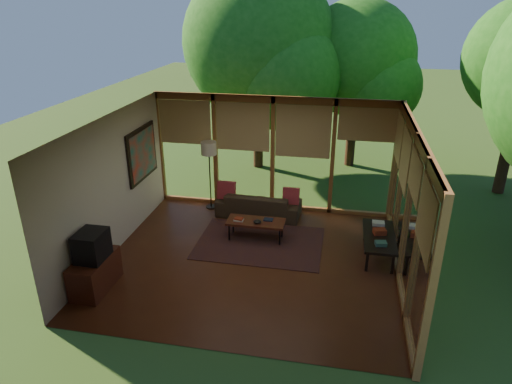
% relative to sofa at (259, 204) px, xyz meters
% --- Properties ---
extents(floor, '(5.50, 5.50, 0.00)m').
position_rel_sofa_xyz_m(floor, '(0.23, -2.00, -0.28)').
color(floor, '#562916').
rests_on(floor, ground).
extents(ceiling, '(5.50, 5.50, 0.00)m').
position_rel_sofa_xyz_m(ceiling, '(0.23, -2.00, 2.42)').
color(ceiling, white).
rests_on(ceiling, ground).
extents(wall_left, '(0.04, 5.00, 2.70)m').
position_rel_sofa_xyz_m(wall_left, '(-2.52, -2.00, 1.07)').
color(wall_left, silver).
rests_on(wall_left, ground).
extents(wall_front, '(5.50, 0.04, 2.70)m').
position_rel_sofa_xyz_m(wall_front, '(0.23, -4.50, 1.07)').
color(wall_front, silver).
rests_on(wall_front, ground).
extents(window_wall_back, '(5.50, 0.12, 2.70)m').
position_rel_sofa_xyz_m(window_wall_back, '(0.23, 0.50, 1.07)').
color(window_wall_back, '#9B6130').
rests_on(window_wall_back, ground).
extents(window_wall_right, '(0.12, 5.00, 2.70)m').
position_rel_sofa_xyz_m(window_wall_right, '(2.98, -2.00, 1.07)').
color(window_wall_right, '#9B6130').
rests_on(window_wall_right, ground).
extents(tree_nw, '(4.18, 4.18, 5.64)m').
position_rel_sofa_xyz_m(tree_nw, '(-0.65, 3.42, 3.27)').
color(tree_nw, '#3B2215').
rests_on(tree_nw, ground).
extents(tree_ne, '(3.23, 3.23, 4.75)m').
position_rel_sofa_xyz_m(tree_ne, '(2.05, 4.09, 2.84)').
color(tree_ne, '#3B2215').
rests_on(tree_ne, ground).
extents(rug, '(2.56, 1.81, 0.01)m').
position_rel_sofa_xyz_m(rug, '(0.27, -1.30, -0.27)').
color(rug, '#6C2F0F').
rests_on(rug, floor).
extents(sofa, '(1.95, 0.84, 0.56)m').
position_rel_sofa_xyz_m(sofa, '(0.00, 0.00, 0.00)').
color(sofa, '#3B2D1D').
rests_on(sofa, floor).
extents(pillow_left, '(0.41, 0.22, 0.43)m').
position_rel_sofa_xyz_m(pillow_left, '(-0.75, -0.05, 0.31)').
color(pillow_left, maroon).
rests_on(pillow_left, sofa).
extents(pillow_right, '(0.37, 0.20, 0.39)m').
position_rel_sofa_xyz_m(pillow_right, '(0.75, -0.05, 0.29)').
color(pillow_right, maroon).
rests_on(pillow_right, sofa).
extents(ct_book_lower, '(0.20, 0.16, 0.03)m').
position_rel_sofa_xyz_m(ct_book_lower, '(-0.20, -1.18, 0.16)').
color(ct_book_lower, beige).
rests_on(ct_book_lower, coffee_table).
extents(ct_book_upper, '(0.19, 0.16, 0.03)m').
position_rel_sofa_xyz_m(ct_book_upper, '(-0.20, -1.18, 0.19)').
color(ct_book_upper, maroon).
rests_on(ct_book_upper, coffee_table).
extents(ct_book_side, '(0.19, 0.14, 0.03)m').
position_rel_sofa_xyz_m(ct_book_side, '(0.40, -1.05, 0.16)').
color(ct_book_side, black).
rests_on(ct_book_side, coffee_table).
extents(ct_bowl, '(0.16, 0.16, 0.07)m').
position_rel_sofa_xyz_m(ct_bowl, '(0.20, -1.23, 0.18)').
color(ct_bowl, black).
rests_on(ct_bowl, coffee_table).
extents(media_cabinet, '(0.50, 1.00, 0.60)m').
position_rel_sofa_xyz_m(media_cabinet, '(-2.24, -3.40, 0.02)').
color(media_cabinet, '#552417').
rests_on(media_cabinet, floor).
extents(television, '(0.45, 0.55, 0.50)m').
position_rel_sofa_xyz_m(television, '(-2.22, -3.40, 0.57)').
color(television, black).
rests_on(television, media_cabinet).
extents(console_book_a, '(0.23, 0.18, 0.08)m').
position_rel_sofa_xyz_m(console_book_a, '(2.63, -1.74, 0.21)').
color(console_book_a, '#365F58').
rests_on(console_book_a, side_console).
extents(console_book_b, '(0.27, 0.23, 0.11)m').
position_rel_sofa_xyz_m(console_book_b, '(2.63, -1.29, 0.23)').
color(console_book_b, maroon).
rests_on(console_book_b, side_console).
extents(console_book_c, '(0.24, 0.17, 0.07)m').
position_rel_sofa_xyz_m(console_book_c, '(2.63, -0.89, 0.21)').
color(console_book_c, beige).
rests_on(console_book_c, side_console).
extents(floor_lamp, '(0.36, 0.36, 1.65)m').
position_rel_sofa_xyz_m(floor_lamp, '(-1.21, 0.21, 1.13)').
color(floor_lamp, black).
rests_on(floor_lamp, floor).
extents(coffee_table, '(1.20, 0.50, 0.43)m').
position_rel_sofa_xyz_m(coffee_table, '(0.15, -1.13, 0.11)').
color(coffee_table, '#552417').
rests_on(coffee_table, floor).
extents(side_console, '(0.60, 1.40, 0.46)m').
position_rel_sofa_xyz_m(side_console, '(2.63, -1.34, 0.13)').
color(side_console, black).
rests_on(side_console, floor).
extents(wall_painting, '(0.06, 1.35, 1.15)m').
position_rel_sofa_xyz_m(wall_painting, '(-2.48, -0.60, 1.27)').
color(wall_painting, black).
rests_on(wall_painting, wall_left).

